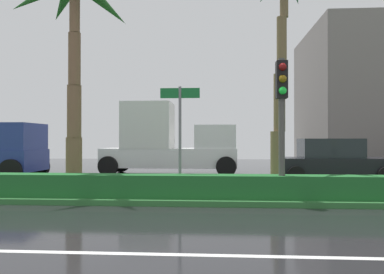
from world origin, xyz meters
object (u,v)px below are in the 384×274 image
at_px(traffic_signal_median_right, 282,102).
at_px(car_in_traffic_leading, 333,161).
at_px(palm_tree_centre_left, 75,9).
at_px(street_name_sign, 180,125).
at_px(box_truck_following, 168,142).

height_order(traffic_signal_median_right, car_in_traffic_leading, traffic_signal_median_right).
xyz_separation_m(palm_tree_centre_left, street_name_sign, (3.30, -0.81, -3.57)).
relative_size(box_truck_following, car_in_traffic_leading, 1.49).
bearing_deg(palm_tree_centre_left, box_truck_following, 75.02).
bearing_deg(box_truck_following, street_name_sign, -80.27).
height_order(palm_tree_centre_left, street_name_sign, palm_tree_centre_left).
height_order(palm_tree_centre_left, traffic_signal_median_right, palm_tree_centre_left).
xyz_separation_m(street_name_sign, car_in_traffic_leading, (5.58, 5.06, -1.25)).
bearing_deg(traffic_signal_median_right, street_name_sign, 166.90).
xyz_separation_m(palm_tree_centre_left, car_in_traffic_leading, (8.88, 4.25, -4.83)).
height_order(palm_tree_centre_left, car_in_traffic_leading, palm_tree_centre_left).
relative_size(traffic_signal_median_right, box_truck_following, 0.57).
bearing_deg(traffic_signal_median_right, palm_tree_centre_left, 166.52).
bearing_deg(palm_tree_centre_left, traffic_signal_median_right, -13.48).
height_order(traffic_signal_median_right, street_name_sign, traffic_signal_median_right).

